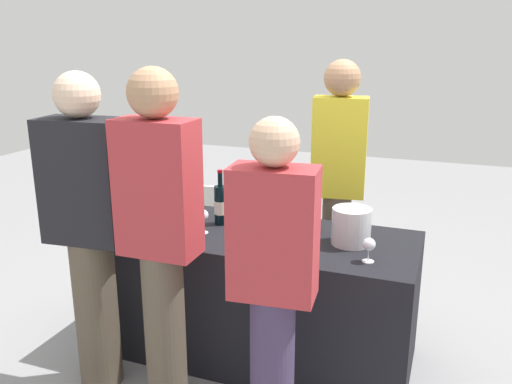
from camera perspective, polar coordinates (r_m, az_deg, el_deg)
ground_plane at (r=3.49m, az=-0.00°, el=-16.55°), size 12.00×12.00×0.00m
tasting_table at (r=3.29m, az=-0.00°, el=-10.80°), size 1.86×0.76×0.78m
wine_bottle_0 at (r=3.54m, az=-9.70°, el=-0.21°), size 0.07×0.07×0.32m
wine_bottle_1 at (r=3.25m, az=-3.79°, el=-1.35°), size 0.08×0.08×0.34m
wine_bottle_2 at (r=3.27m, az=-0.76°, el=-1.31°), size 0.08×0.08×0.32m
wine_bottle_3 at (r=3.14m, az=6.11°, el=-2.15°), size 0.08×0.08×0.32m
wine_glass_0 at (r=3.20m, az=-7.92°, el=-2.35°), size 0.06×0.06×0.13m
wine_glass_1 at (r=3.12m, az=-5.69°, el=-2.57°), size 0.07×0.07×0.14m
wine_glass_2 at (r=2.95m, az=-0.50°, el=-3.72°), size 0.07×0.07×0.14m
wine_glass_3 at (r=2.95m, az=3.12°, el=-3.45°), size 0.07×0.07×0.15m
wine_glass_4 at (r=2.77m, az=11.95°, el=-5.57°), size 0.07×0.07×0.13m
ice_bucket at (r=2.99m, az=10.13°, el=-3.61°), size 0.22×0.22×0.21m
server_pouring at (r=3.59m, az=8.73°, el=1.47°), size 0.37×0.24×1.76m
guest_0 at (r=2.94m, az=-17.39°, el=-3.40°), size 0.44×0.27×1.73m
guest_1 at (r=2.63m, az=-10.19°, el=-4.32°), size 0.38×0.24×1.76m
guest_2 at (r=2.38m, az=1.83°, el=-9.30°), size 0.39×0.24×1.58m
menu_board at (r=4.49m, az=-4.96°, el=-3.80°), size 0.55×0.10×0.72m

